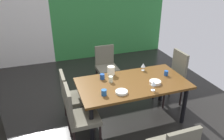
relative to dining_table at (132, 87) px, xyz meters
name	(u,v)px	position (x,y,z in m)	size (l,w,h in m)	color
ground_plane	(108,122)	(-0.40, 0.06, -0.67)	(5.40, 6.23, 0.02)	black
back_panel_interior	(6,19)	(-2.06, 3.12, 0.62)	(2.10, 0.10, 2.56)	silver
garden_window_panel	(110,12)	(0.65, 3.12, 0.62)	(3.30, 0.10, 2.56)	#307F3B
dining_table	(132,87)	(0.00, 0.00, 0.00)	(1.79, 0.94, 0.74)	#573615
chair_right_far	(173,76)	(0.98, 0.28, -0.10)	(0.44, 0.44, 1.04)	#625E4E
chair_head_far	(106,65)	(-0.05, 1.29, -0.14)	(0.44, 0.45, 0.92)	#625E4E
chair_left_near	(78,114)	(-0.97, -0.28, -0.12)	(0.45, 0.44, 0.98)	#625E4E
chair_left_far	(72,95)	(-0.97, 0.28, -0.14)	(0.45, 0.44, 0.93)	#625E4E
wine_glass_west	(143,65)	(0.36, 0.35, 0.18)	(0.08, 0.08, 0.14)	silver
wine_glass_left	(154,84)	(0.19, -0.34, 0.20)	(0.08, 0.08, 0.16)	silver
serving_bowl_rear	(122,92)	(-0.30, -0.26, 0.10)	(0.18, 0.18, 0.04)	white
serving_bowl_corner	(155,82)	(0.33, -0.16, 0.11)	(0.19, 0.19, 0.05)	silver
cup_north	(111,79)	(-0.33, 0.13, 0.13)	(0.07, 0.07, 0.10)	white
cup_near_shelf	(102,77)	(-0.44, 0.27, 0.13)	(0.08, 0.08, 0.09)	#1D4595
cup_east	(104,92)	(-0.56, -0.23, 0.13)	(0.08, 0.08, 0.09)	#23599B
cup_near_window	(166,73)	(0.65, 0.04, 0.13)	(0.07, 0.07, 0.09)	#1E4C9F
pitcher_south	(111,70)	(-0.24, 0.38, 0.16)	(0.15, 0.13, 0.15)	white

